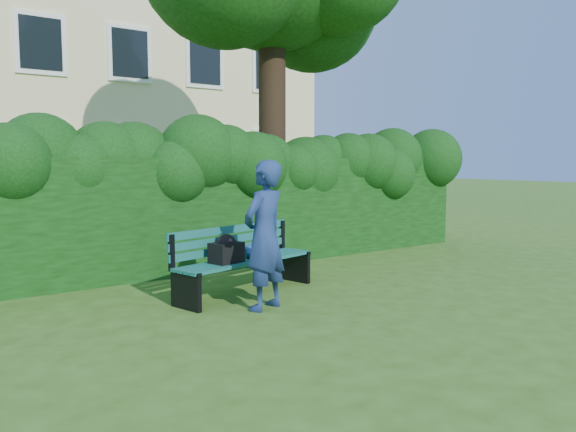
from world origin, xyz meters
TOP-DOWN VIEW (x-y plane):
  - ground at (0.00, 0.00)m, footprint 80.00×80.00m
  - apartment_building at (-0.00, 13.99)m, footprint 16.00×8.08m
  - hedge at (0.00, 2.20)m, footprint 10.00×1.00m
  - park_bench at (-0.99, 0.25)m, footprint 2.19×1.03m
  - man_reading at (-1.18, -0.55)m, footprint 0.75×0.62m

SIDE VIEW (x-z plane):
  - ground at x=0.00m, z-range 0.00..0.00m
  - park_bench at x=-0.99m, z-range 0.06..0.95m
  - man_reading at x=-1.18m, z-range 0.00..1.77m
  - hedge at x=0.00m, z-range 0.00..1.80m
  - apartment_building at x=0.00m, z-range 0.00..12.00m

